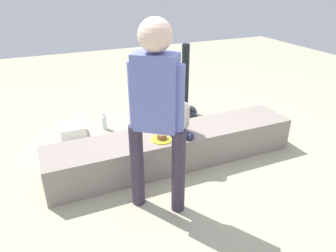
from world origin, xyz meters
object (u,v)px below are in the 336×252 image
(gift_bag, at_px, (152,114))
(party_cup_red, at_px, (181,118))
(cake_box_white, at_px, (72,130))
(water_bottle_near_gift, at_px, (70,154))
(handbag_black_leather, at_px, (185,123))
(water_bottle_far_side, at_px, (104,122))
(child_seated, at_px, (177,114))
(adult_standing, at_px, (156,105))
(cake_plate, at_px, (162,138))

(gift_bag, bearing_deg, party_cup_red, -10.94)
(party_cup_red, relative_size, cake_box_white, 0.32)
(water_bottle_near_gift, bearing_deg, party_cup_red, 16.80)
(handbag_black_leather, bearing_deg, cake_box_white, 160.00)
(handbag_black_leather, bearing_deg, water_bottle_far_side, 151.59)
(child_seated, relative_size, water_bottle_near_gift, 2.09)
(party_cup_red, distance_m, cake_box_white, 1.50)
(water_bottle_near_gift, distance_m, handbag_black_leather, 1.50)
(gift_bag, bearing_deg, water_bottle_near_gift, -154.78)
(adult_standing, height_order, water_bottle_near_gift, adult_standing)
(cake_plate, distance_m, water_bottle_near_gift, 1.08)
(water_bottle_near_gift, xyz_separation_m, water_bottle_far_side, (0.54, 0.67, 0.00))
(cake_plate, height_order, gift_bag, cake_plate)
(gift_bag, bearing_deg, cake_plate, -105.78)
(water_bottle_far_side, bearing_deg, child_seated, -64.37)
(cake_plate, bearing_deg, cake_box_white, 122.20)
(party_cup_red, bearing_deg, adult_standing, -122.07)
(water_bottle_near_gift, relative_size, handbag_black_leather, 0.65)
(water_bottle_far_side, xyz_separation_m, party_cup_red, (1.06, -0.18, -0.05))
(cake_box_white, xyz_separation_m, handbag_black_leather, (1.38, -0.50, 0.05))
(water_bottle_near_gift, height_order, cake_box_white, water_bottle_near_gift)
(child_seated, bearing_deg, water_bottle_far_side, 115.63)
(cake_plate, relative_size, party_cup_red, 2.11)
(child_seated, height_order, adult_standing, adult_standing)
(gift_bag, bearing_deg, cake_box_white, 175.07)
(adult_standing, bearing_deg, cake_box_white, 106.72)
(adult_standing, xyz_separation_m, gift_bag, (0.56, 1.63, -0.84))
(water_bottle_far_side, bearing_deg, cake_plate, -74.66)
(water_bottle_far_side, relative_size, party_cup_red, 2.19)
(cake_box_white, bearing_deg, party_cup_red, -6.59)
(adult_standing, height_order, gift_bag, adult_standing)
(party_cup_red, bearing_deg, gift_bag, 169.06)
(water_bottle_far_side, bearing_deg, handbag_black_leather, -28.41)
(child_seated, bearing_deg, handbag_black_leather, 56.87)
(gift_bag, distance_m, cake_box_white, 1.09)
(party_cup_red, bearing_deg, cake_box_white, 173.41)
(cake_plate, bearing_deg, child_seated, 22.30)
(adult_standing, distance_m, cake_box_white, 2.02)
(child_seated, distance_m, gift_bag, 1.13)
(child_seated, xyz_separation_m, handbag_black_leather, (0.41, 0.63, -0.46))
(cake_plate, height_order, party_cup_red, cake_plate)
(adult_standing, height_order, handbag_black_leather, adult_standing)
(gift_bag, xyz_separation_m, handbag_black_leather, (0.30, -0.41, -0.02))
(adult_standing, bearing_deg, cake_plate, 63.98)
(water_bottle_near_gift, bearing_deg, child_seated, -23.66)
(child_seated, xyz_separation_m, party_cup_red, (0.51, 0.96, -0.53))
(handbag_black_leather, bearing_deg, child_seated, -123.13)
(party_cup_red, xyz_separation_m, handbag_black_leather, (-0.11, -0.33, 0.08))
(water_bottle_far_side, xyz_separation_m, handbag_black_leather, (0.96, -0.52, 0.02))
(gift_bag, bearing_deg, child_seated, -95.86)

